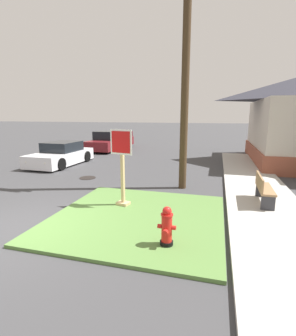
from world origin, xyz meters
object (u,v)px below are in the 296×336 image
Objects in this scene: stop_sign at (122,169)px; pickup_truck_maroon at (111,142)px; fire_hydrant at (167,227)px; street_bench at (263,188)px; utility_pole at (187,38)px; manhole_cover at (88,178)px; parked_sedan_white at (61,155)px.

stop_sign is 13.02m from pickup_truck_maroon.
street_bench reaches higher than fire_hydrant.
stop_sign is at bearing -119.68° from utility_pole.
stop_sign is at bearing -46.57° from manhole_cover.
parked_sedan_white is (-2.88, 2.38, 0.53)m from manhole_cover.
manhole_cover is 0.17× the size of parked_sedan_white.
parked_sedan_white is 0.41× the size of utility_pole.
utility_pole is at bearing -53.11° from pickup_truck_maroon.
manhole_cover is 7.05m from street_bench.
street_bench is (2.30, 3.17, 0.11)m from fire_hydrant.
parked_sedan_white is at bearing -91.22° from pickup_truck_maroon.
fire_hydrant is at bearing -49.16° from stop_sign.
utility_pole is at bearing 93.65° from fire_hydrant.
fire_hydrant is at bearing -44.72° from parked_sedan_white.
pickup_truck_maroon reaches higher than street_bench.
parked_sedan_white is 0.74× the size of pickup_truck_maroon.
stop_sign is at bearing -163.68° from street_bench.
stop_sign is 3.20× the size of manhole_cover.
manhole_cover is at bearing 133.43° from stop_sign.
fire_hydrant is 3.92m from street_bench.
parked_sedan_white is (-7.38, 7.30, 0.07)m from fire_hydrant.
fire_hydrant is 1.19× the size of manhole_cover.
parked_sedan_white is at bearing 158.47° from utility_pole.
stop_sign is 0.22× the size of utility_pole.
stop_sign is at bearing -43.21° from parked_sedan_white.
utility_pole is (4.21, -0.42, 5.24)m from manhole_cover.
stop_sign is at bearing 130.84° from fire_hydrant.
stop_sign reaches higher than pickup_truck_maroon.
stop_sign is 7.78m from parked_sedan_white.
street_bench is (9.54, -10.60, -0.04)m from pickup_truck_maroon.
utility_pole is (-2.59, 1.34, 4.67)m from street_bench.
fire_hydrant is 6.69m from manhole_cover.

